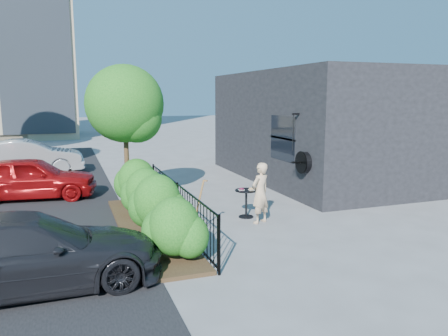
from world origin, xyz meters
name	(u,v)px	position (x,y,z in m)	size (l,w,h in m)	color
ground	(236,221)	(0.00, 0.00, 0.00)	(120.00, 120.00, 0.00)	gray
shop_building	(327,126)	(5.50, 4.50, 2.00)	(6.22, 9.00, 4.00)	black
fence	(178,205)	(-1.50, 0.00, 0.56)	(0.05, 6.05, 1.10)	black
planting_bed	(149,229)	(-2.20, 0.00, 0.04)	(1.30, 6.00, 0.08)	#382616
shrubs	(152,200)	(-2.10, 0.10, 0.70)	(1.10, 5.60, 1.24)	#155C17
patio_tree	(127,109)	(-2.24, 2.76, 2.76)	(2.20, 2.20, 3.94)	#3F2B19
cafe_table	(246,198)	(0.38, 0.28, 0.50)	(0.58, 0.58, 0.78)	black
woman	(260,193)	(0.52, -0.29, 0.76)	(0.55, 0.36, 1.51)	#D1AD87
shovel	(197,211)	(-1.25, -0.77, 0.57)	(0.44, 0.17, 1.31)	brown
car_red	(31,178)	(-4.99, 4.41, 0.65)	(1.54, 3.84, 1.31)	#A90E10
car_silver	(28,157)	(-5.40, 9.14, 0.70)	(1.48, 4.25, 1.40)	#A6A7AB
car_darkgrey	(27,253)	(-4.59, -2.49, 0.62)	(1.75, 4.30, 1.25)	black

